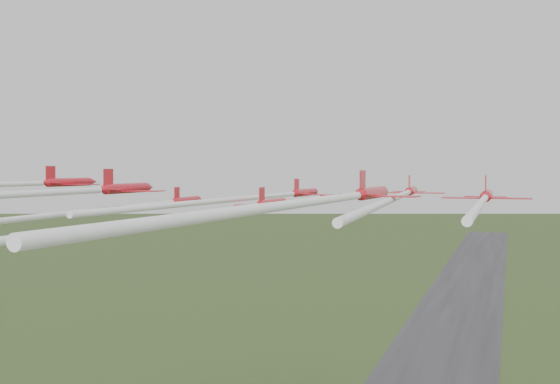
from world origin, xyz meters
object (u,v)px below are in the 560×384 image
(jet_lead, at_px, (266,196))
(jet_row3_mid, at_px, (209,212))
(jet_row2_left, at_px, (126,207))
(jet_row4_right, at_px, (335,198))
(jet_row2_right, at_px, (401,195))
(jet_row4_left, at_px, (35,193))
(jet_row3_left, at_px, (19,184))
(jet_row3_right, at_px, (484,199))

(jet_lead, height_order, jet_row3_mid, jet_lead)
(jet_row2_left, xyz_separation_m, jet_row4_right, (27.68, -16.03, 1.97))
(jet_lead, bearing_deg, jet_row2_right, -27.66)
(jet_row3_mid, bearing_deg, jet_row2_right, 42.80)
(jet_lead, height_order, jet_row2_left, jet_lead)
(jet_row2_right, distance_m, jet_row4_right, 21.95)
(jet_row4_right, bearing_deg, jet_row4_left, -169.27)
(jet_lead, height_order, jet_row2_right, jet_row2_right)
(jet_row4_left, bearing_deg, jet_row3_left, 131.42)
(jet_row2_left, distance_m, jet_row3_mid, 16.15)
(jet_lead, distance_m, jet_row2_right, 22.31)
(jet_row2_right, bearing_deg, jet_row3_mid, -141.39)
(jet_row4_right, bearing_deg, jet_row3_right, 59.37)
(jet_row2_left, bearing_deg, jet_row3_mid, -34.51)
(jet_lead, relative_size, jet_row3_left, 1.42)
(jet_row4_left, height_order, jet_row4_right, jet_row4_left)
(jet_row3_left, relative_size, jet_row4_left, 0.73)
(jet_row2_left, xyz_separation_m, jet_row4_left, (3.10, -19.53, 2.21))
(jet_lead, distance_m, jet_row3_left, 30.07)
(jet_lead, xyz_separation_m, jet_row4_left, (-7.19, -36.82, 1.51))
(jet_row3_mid, bearing_deg, jet_lead, 98.08)
(jet_row4_left, bearing_deg, jet_row4_right, 7.48)
(jet_row2_left, height_order, jet_row3_left, jet_row3_left)
(jet_row3_left, bearing_deg, jet_row3_mid, -8.78)
(jet_row3_left, distance_m, jet_row4_left, 21.64)
(jet_lead, distance_m, jet_row4_right, 37.61)
(jet_row3_right, relative_size, jet_row4_right, 0.84)
(jet_row3_right, height_order, jet_row4_left, jet_row4_left)
(jet_lead, relative_size, jet_row4_left, 1.04)
(jet_row3_right, relative_size, jet_row4_left, 0.76)
(jet_row3_mid, xyz_separation_m, jet_row4_left, (-10.65, -11.07, 2.01))
(jet_row2_right, relative_size, jet_row3_mid, 0.94)
(jet_row3_left, relative_size, jet_row4_right, 0.81)
(jet_row3_right, bearing_deg, jet_row4_right, -123.58)
(jet_lead, bearing_deg, jet_row4_left, -97.83)
(jet_row4_left, bearing_deg, jet_row2_left, 98.40)
(jet_lead, height_order, jet_row3_left, jet_row3_left)
(jet_lead, xyz_separation_m, jet_row3_right, (27.75, -17.52, 0.72))
(jet_row3_left, bearing_deg, jet_lead, 46.21)
(jet_lead, bearing_deg, jet_row4_right, -59.22)
(jet_row3_mid, relative_size, jet_row3_right, 1.46)
(jet_row3_left, bearing_deg, jet_row4_left, -45.50)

